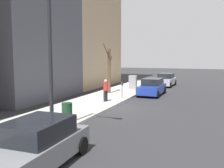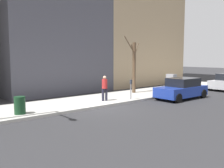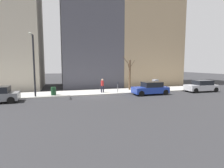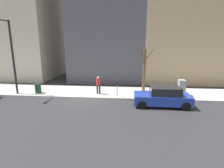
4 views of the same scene
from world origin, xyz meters
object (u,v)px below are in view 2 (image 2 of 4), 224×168
Objects in this scene: bare_tree at (134,66)px; trash_bin at (20,105)px; utility_box at (171,83)px; parked_car_blue at (182,89)px; pedestrian_near_meter at (105,87)px; parking_meter at (131,87)px.

trash_bin is (-1.70, 9.90, -1.71)m from bare_tree.
utility_box is at bearing -88.26° from trash_bin.
parked_car_blue is 5.83m from pedestrian_near_meter.
pedestrian_near_meter reaches higher than parked_car_blue.
parked_car_blue is at bearing -100.65° from trash_bin.
utility_box is (0.85, -5.69, -0.13)m from parking_meter.
bare_tree reaches higher than parking_meter.
pedestrian_near_meter is (-0.17, 7.45, 0.24)m from utility_box.
parked_car_blue reaches higher than trash_bin.
parking_meter reaches higher than trash_bin.
bare_tree is 10.19m from trash_bin.
parking_meter is 0.30× the size of bare_tree.
bare_tree reaches higher than pedestrian_near_meter.
parked_car_blue is 4.25m from bare_tree.
parked_car_blue reaches higher than parking_meter.
utility_box is 0.31× the size of bare_tree.
parked_car_blue is 3.95m from parking_meter.
parked_car_blue is at bearing -163.19° from bare_tree.
trash_bin is at bearing -160.60° from pedestrian_near_meter.
bare_tree reaches higher than utility_box.
pedestrian_near_meter is (-1.47, 4.21, -1.23)m from bare_tree.
utility_box is 13.16m from trash_bin.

